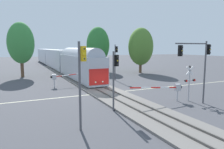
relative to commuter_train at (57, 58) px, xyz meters
The scene contains 14 objects.
ground_plane 31.88m from the commuter_train, 90.01° to the right, with size 220.00×220.00×0.00m, color #47474C.
road_centre_stripe 31.88m from the commuter_train, 90.01° to the right, with size 44.00×0.20×0.01m.
railway_track 31.88m from the commuter_train, 90.01° to the right, with size 4.40×80.00×0.32m.
commuter_train is the anchor object (origin of this frame).
crossing_gate_near 38.69m from the commuter_train, 83.48° to the right, with size 6.23×0.40×1.94m.
crossing_signal_mast 39.37m from the commuter_train, 80.85° to the right, with size 1.36×0.44×3.75m.
crossing_gate_far 25.54m from the commuter_train, 100.12° to the right, with size 5.86×0.40×1.89m.
traffic_signal_near_left 42.04m from the commuter_train, 98.29° to the right, with size 0.53×0.38×5.95m.
traffic_signal_median 38.68m from the commuter_train, 93.21° to the right, with size 0.53×0.38×5.23m.
traffic_signal_far_side 23.91m from the commuter_train, 76.91° to the right, with size 0.53×0.38×6.03m.
traffic_signal_near_right 40.67m from the commuter_train, 81.75° to the right, with size 4.27×0.38×6.16m.
oak_behind_train 15.63m from the commuter_train, 125.46° to the right, with size 4.79×4.79×10.17m.
elm_centre_background 12.39m from the commuter_train, 49.71° to the right, with size 5.30×5.30×10.24m.
maple_right_background 22.14m from the commuter_train, 47.24° to the right, with size 5.40×5.40×9.77m.
Camera 1 is at (-9.98, -22.99, 5.57)m, focal length 33.46 mm.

